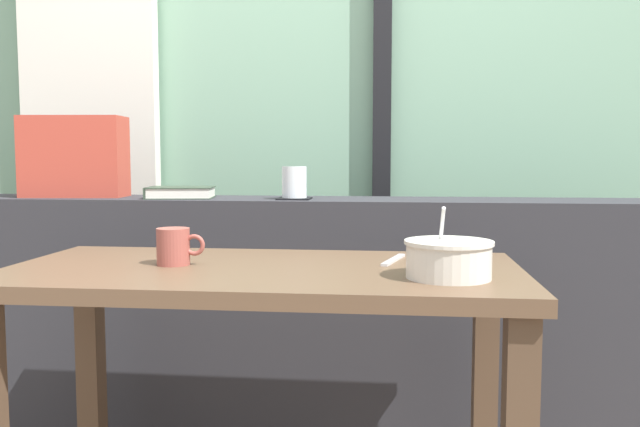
# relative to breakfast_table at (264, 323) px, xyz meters

# --- Properties ---
(outdoor_backdrop) EXTENTS (4.80, 0.08, 2.80)m
(outdoor_backdrop) POSITION_rel_breakfast_table_xyz_m (0.03, 1.20, 0.80)
(outdoor_backdrop) COLOR #84B293
(outdoor_backdrop) RESTS_ON ground
(curtain_left_panel) EXTENTS (0.56, 0.06, 2.50)m
(curtain_left_panel) POSITION_rel_breakfast_table_xyz_m (-0.93, 1.10, 0.65)
(curtain_left_panel) COLOR silver
(curtain_left_panel) RESTS_ON ground
(window_divider_post) EXTENTS (0.07, 0.05, 2.60)m
(window_divider_post) POSITION_rel_breakfast_table_xyz_m (0.24, 1.13, 0.70)
(window_divider_post) COLOR black
(window_divider_post) RESTS_ON ground
(dark_console_ledge) EXTENTS (2.80, 0.28, 0.85)m
(dark_console_ledge) POSITION_rel_breakfast_table_xyz_m (0.03, 0.58, -0.18)
(dark_console_ledge) COLOR #2D2D33
(dark_console_ledge) RESTS_ON ground
(breakfast_table) EXTENTS (1.16, 0.56, 0.73)m
(breakfast_table) POSITION_rel_breakfast_table_xyz_m (0.00, 0.00, 0.00)
(breakfast_table) COLOR brown
(breakfast_table) RESTS_ON ground
(coaster_square) EXTENTS (0.10, 0.10, 0.00)m
(coaster_square) POSITION_rel_breakfast_table_xyz_m (-0.01, 0.54, 0.25)
(coaster_square) COLOR black
(coaster_square) RESTS_ON dark_console_ledge
(juice_glass) EXTENTS (0.08, 0.08, 0.10)m
(juice_glass) POSITION_rel_breakfast_table_xyz_m (-0.01, 0.54, 0.30)
(juice_glass) COLOR white
(juice_glass) RESTS_ON coaster_square
(closed_book) EXTENTS (0.22, 0.19, 0.04)m
(closed_book) POSITION_rel_breakfast_table_xyz_m (-0.38, 0.56, 0.27)
(closed_book) COLOR #334233
(closed_book) RESTS_ON dark_console_ledge
(throw_pillow) EXTENTS (0.33, 0.17, 0.26)m
(throw_pillow) POSITION_rel_breakfast_table_xyz_m (-0.73, 0.58, 0.38)
(throw_pillow) COLOR #B74233
(throw_pillow) RESTS_ON dark_console_ledge
(soup_bowl) EXTENTS (0.18, 0.18, 0.15)m
(soup_bowl) POSITION_rel_breakfast_table_xyz_m (0.41, -0.09, 0.17)
(soup_bowl) COLOR silver
(soup_bowl) RESTS_ON breakfast_table
(fork_utensil) EXTENTS (0.06, 0.17, 0.01)m
(fork_utensil) POSITION_rel_breakfast_table_xyz_m (0.29, 0.12, 0.13)
(fork_utensil) COLOR silver
(fork_utensil) RESTS_ON breakfast_table
(ceramic_mug) EXTENTS (0.11, 0.08, 0.08)m
(ceramic_mug) POSITION_rel_breakfast_table_xyz_m (-0.21, 0.00, 0.17)
(ceramic_mug) COLOR #9E4C42
(ceramic_mug) RESTS_ON breakfast_table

